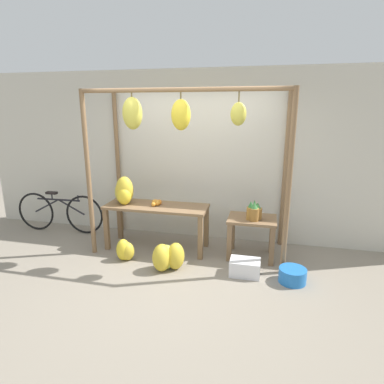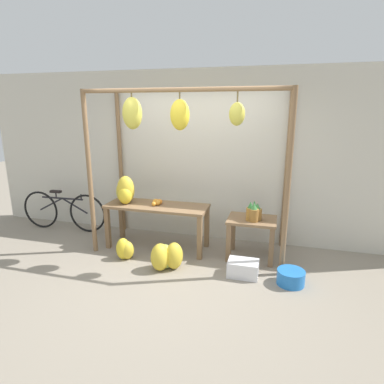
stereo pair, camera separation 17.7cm
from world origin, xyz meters
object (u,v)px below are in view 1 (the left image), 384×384
Objects in this scene: fruit_crate_white at (245,267)px; parked_bicycle at (60,212)px; blue_bucket at (292,275)px; banana_pile_ground_right at (168,257)px; banana_pile_ground_left at (125,250)px; banana_pile_on_table at (123,192)px; orange_pile at (156,203)px; pineapple_cluster at (254,212)px.

parked_bicycle is (-3.38, 0.83, 0.26)m from fruit_crate_white.
fruit_crate_white is at bearing -13.80° from parked_bicycle.
parked_bicycle is at bearing 167.54° from blue_bucket.
banana_pile_ground_left is at bearing 168.99° from banana_pile_ground_right.
banana_pile_ground_left is at bearing -26.02° from parked_bicycle.
banana_pile_on_table is 0.93m from banana_pile_ground_left.
orange_pile is 2.25m from blue_bucket.
banana_pile_ground_left is 0.67× the size of banana_pile_ground_right.
pineapple_cluster is 0.82m from fruit_crate_white.
parked_bicycle is at bearing 153.98° from banana_pile_ground_left.
orange_pile is 0.70× the size of pineapple_cluster.
banana_pile_on_table is at bearing -11.13° from parked_bicycle.
parked_bicycle is at bearing 168.87° from banana_pile_on_table.
banana_pile_ground_left is at bearing 178.78° from fruit_crate_white.
fruit_crate_white is 1.15× the size of blue_bucket.
banana_pile_ground_right is (0.39, -0.67, -0.57)m from orange_pile.
banana_pile_on_table reaches higher than parked_bicycle.
banana_pile_ground_right is at bearing -174.64° from fruit_crate_white.
banana_pile_ground_left is 0.81× the size of fruit_crate_white.
orange_pile is at bearing -7.69° from parked_bicycle.
banana_pile_on_table reaches higher than banana_pile_ground_left.
banana_pile_ground_left is (0.22, -0.52, -0.74)m from banana_pile_on_table.
orange_pile is at bearing 59.59° from banana_pile_ground_left.
pineapple_cluster reaches higher than banana_pile_ground_left.
pineapple_cluster reaches higher than orange_pile.
parked_bicycle reaches higher than banana_pile_ground_right.
pineapple_cluster is at bearing 133.62° from blue_bucket.
blue_bucket is at bearing 1.62° from banana_pile_ground_right.
blue_bucket is (0.61, -0.05, -0.01)m from fruit_crate_white.
blue_bucket is 4.10m from parked_bicycle.
banana_pile_ground_right is (0.70, -0.14, 0.04)m from banana_pile_ground_left.
parked_bicycle reaches higher than fruit_crate_white.
pineapple_cluster is 0.82× the size of blue_bucket.
pineapple_cluster reaches higher than blue_bucket.
pineapple_cluster is 3.49m from parked_bicycle.
fruit_crate_white is (1.76, -0.04, -0.05)m from banana_pile_ground_left.
banana_pile_ground_right is 0.29× the size of parked_bicycle.
parked_bicycle is at bearing 172.31° from orange_pile.
orange_pile reaches higher than fruit_crate_white.
pineapple_cluster is 0.87× the size of banana_pile_ground_left.
fruit_crate_white is at bearing -1.22° from banana_pile_ground_left.
pineapple_cluster is 1.39m from banana_pile_ground_right.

